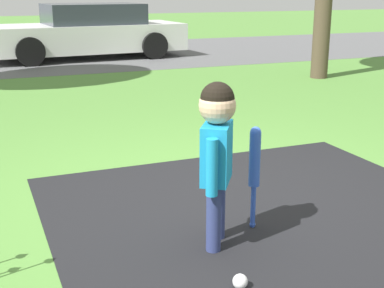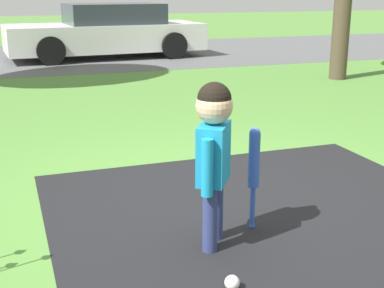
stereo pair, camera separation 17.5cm
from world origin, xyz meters
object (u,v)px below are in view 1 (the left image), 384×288
parked_car (86,32)px  child (217,142)px  baseball_bat (255,163)px  sports_ball (240,281)px

parked_car → child: bearing=79.7°
child → parked_car: 9.89m
baseball_bat → parked_car: 9.72m
child → baseball_bat: 0.43m
sports_ball → parked_car: 10.45m
sports_ball → baseball_bat: bearing=56.4°
child → sports_ball: 0.84m
child → parked_car: bearing=26.7°
sports_ball → child: bearing=79.7°
child → sports_ball: bearing=-156.7°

